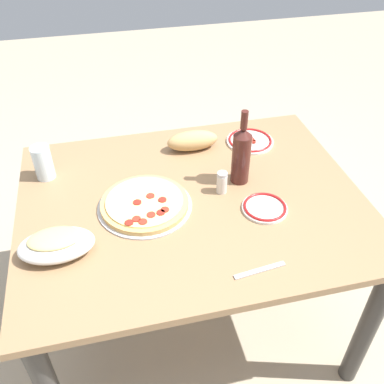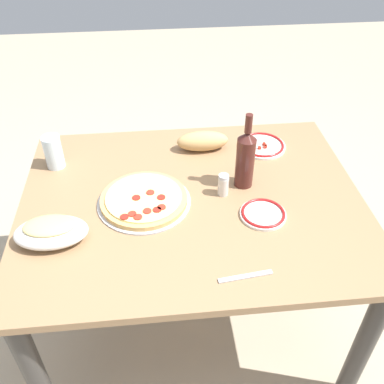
# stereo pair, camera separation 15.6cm
# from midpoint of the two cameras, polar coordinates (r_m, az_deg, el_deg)

# --- Properties ---
(ground_plane) EXTENTS (8.00, 8.00, 0.00)m
(ground_plane) POSITION_cam_midpoint_polar(r_m,az_deg,el_deg) (2.12, 2.19, -16.01)
(ground_plane) COLOR tan
(ground_plane) RESTS_ON ground
(dining_table) EXTENTS (1.26, 0.99, 0.72)m
(dining_table) POSITION_cam_midpoint_polar(r_m,az_deg,el_deg) (1.66, 2.71, -3.89)
(dining_table) COLOR #93704C
(dining_table) RESTS_ON ground
(pepperoni_pizza) EXTENTS (0.34, 0.34, 0.03)m
(pepperoni_pizza) POSITION_cam_midpoint_polar(r_m,az_deg,el_deg) (1.55, -3.54, -1.15)
(pepperoni_pizza) COLOR #B7B7BC
(pepperoni_pizza) RESTS_ON dining_table
(baked_pasta_dish) EXTENTS (0.24, 0.15, 0.08)m
(baked_pasta_dish) POSITION_cam_midpoint_polar(r_m,az_deg,el_deg) (1.45, -15.31, -5.15)
(baked_pasta_dish) COLOR white
(baked_pasta_dish) RESTS_ON dining_table
(wine_bottle) EXTENTS (0.07, 0.07, 0.30)m
(wine_bottle) POSITION_cam_midpoint_polar(r_m,az_deg,el_deg) (1.60, 9.89, 4.36)
(wine_bottle) COLOR #471E19
(wine_bottle) RESTS_ON dining_table
(water_glass) EXTENTS (0.07, 0.07, 0.14)m
(water_glass) POSITION_cam_midpoint_polar(r_m,az_deg,el_deg) (1.77, -15.52, 5.04)
(water_glass) COLOR silver
(water_glass) RESTS_ON dining_table
(side_plate_near) EXTENTS (0.20, 0.20, 0.02)m
(side_plate_near) POSITION_cam_midpoint_polar(r_m,az_deg,el_deg) (1.89, 11.60, 6.00)
(side_plate_near) COLOR white
(side_plate_near) RESTS_ON dining_table
(side_plate_far) EXTENTS (0.16, 0.16, 0.02)m
(side_plate_far) POSITION_cam_midpoint_polar(r_m,az_deg,el_deg) (1.54, 12.30, -2.96)
(side_plate_far) COLOR white
(side_plate_far) RESTS_ON dining_table
(bread_loaf) EXTENTS (0.22, 0.09, 0.08)m
(bread_loaf) POSITION_cam_midpoint_polar(r_m,az_deg,el_deg) (1.82, 3.88, 6.67)
(bread_loaf) COLOR tan
(bread_loaf) RESTS_ON dining_table
(spice_shaker) EXTENTS (0.04, 0.04, 0.09)m
(spice_shaker) POSITION_cam_midpoint_polar(r_m,az_deg,el_deg) (1.58, 7.00, 0.83)
(spice_shaker) COLOR silver
(spice_shaker) RESTS_ON dining_table
(fork_left) EXTENTS (0.17, 0.04, 0.00)m
(fork_left) POSITION_cam_midpoint_polar(r_m,az_deg,el_deg) (1.34, 10.49, -11.11)
(fork_left) COLOR #B7B7BC
(fork_left) RESTS_ON dining_table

